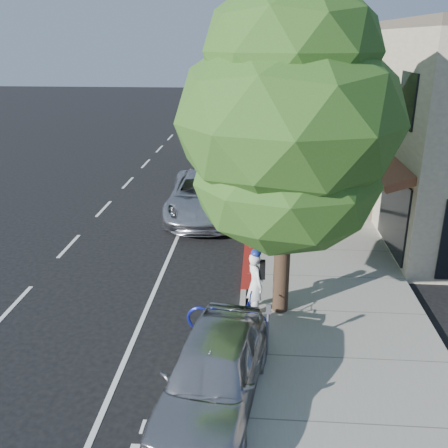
# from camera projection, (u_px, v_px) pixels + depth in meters

# --- Properties ---
(ground) EXTENTS (120.00, 120.00, 0.00)m
(ground) POSITION_uv_depth(u_px,v_px,m) (247.00, 278.00, 14.86)
(ground) COLOR black
(ground) RESTS_ON ground
(sidewalk) EXTENTS (4.60, 56.00, 0.15)m
(sidewalk) POSITION_uv_depth(u_px,v_px,m) (304.00, 197.00, 22.15)
(sidewalk) COLOR gray
(sidewalk) RESTS_ON ground
(curb) EXTENTS (0.30, 56.00, 0.15)m
(curb) POSITION_uv_depth(u_px,v_px,m) (253.00, 196.00, 22.30)
(curb) COLOR #9E998E
(curb) RESTS_ON ground
(curb_red_segment) EXTENTS (0.32, 4.00, 0.15)m
(curb_red_segment) POSITION_uv_depth(u_px,v_px,m) (248.00, 262.00, 15.77)
(curb_red_segment) COLOR maroon
(curb_red_segment) RESTS_ON ground
(storefront_building) EXTENTS (10.00, 36.00, 7.00)m
(storefront_building) POSITION_uv_depth(u_px,v_px,m) (418.00, 95.00, 29.78)
(storefront_building) COLOR beige
(storefront_building) RESTS_ON ground
(street_tree_0) EXTENTS (5.19, 5.19, 8.02)m
(street_tree_0) POSITION_uv_depth(u_px,v_px,m) (288.00, 125.00, 11.21)
(street_tree_0) COLOR black
(street_tree_0) RESTS_ON ground
(street_tree_1) EXTENTS (4.48, 4.48, 7.31)m
(street_tree_1) POSITION_uv_depth(u_px,v_px,m) (279.00, 107.00, 16.95)
(street_tree_1) COLOR black
(street_tree_1) RESTS_ON ground
(street_tree_2) EXTENTS (4.28, 4.28, 7.64)m
(street_tree_2) POSITION_uv_depth(u_px,v_px,m) (276.00, 83.00, 22.45)
(street_tree_2) COLOR black
(street_tree_2) RESTS_ON ground
(street_tree_3) EXTENTS (5.18, 5.18, 7.92)m
(street_tree_3) POSITION_uv_depth(u_px,v_px,m) (273.00, 74.00, 28.05)
(street_tree_3) COLOR black
(street_tree_3) RESTS_ON ground
(street_tree_4) EXTENTS (4.45, 4.45, 7.73)m
(street_tree_4) POSITION_uv_depth(u_px,v_px,m) (272.00, 67.00, 33.65)
(street_tree_4) COLOR black
(street_tree_4) RESTS_ON ground
(street_tree_5) EXTENTS (4.54, 4.54, 7.59)m
(street_tree_5) POSITION_uv_depth(u_px,v_px,m) (270.00, 65.00, 39.29)
(street_tree_5) COLOR black
(street_tree_5) RESTS_ON ground
(cyclist) EXTENTS (0.62, 0.73, 1.71)m
(cyclist) POSITION_uv_depth(u_px,v_px,m) (255.00, 284.00, 12.64)
(cyclist) COLOR white
(cyclist) RESTS_ON ground
(bicycle) EXTENTS (2.06, 0.92, 1.05)m
(bicycle) POSITION_uv_depth(u_px,v_px,m) (227.00, 315.00, 11.90)
(bicycle) COLOR navy
(bicycle) RESTS_ON ground
(silver_suv) EXTENTS (3.03, 6.12, 1.67)m
(silver_suv) POSITION_uv_depth(u_px,v_px,m) (204.00, 195.00, 19.83)
(silver_suv) COLOR #BCBCC1
(silver_suv) RESTS_ON ground
(dark_sedan) EXTENTS (1.86, 4.90, 1.60)m
(dark_sedan) POSITION_uv_depth(u_px,v_px,m) (244.00, 167.00, 24.34)
(dark_sedan) COLOR black
(dark_sedan) RESTS_ON ground
(white_pickup) EXTENTS (2.99, 5.79, 1.60)m
(white_pickup) POSITION_uv_depth(u_px,v_px,m) (224.00, 131.00, 33.84)
(white_pickup) COLOR white
(white_pickup) RESTS_ON ground
(dark_suv_far) EXTENTS (2.23, 5.25, 1.77)m
(dark_suv_far) POSITION_uv_depth(u_px,v_px,m) (246.00, 122.00, 36.65)
(dark_suv_far) COLOR black
(dark_suv_far) RESTS_ON ground
(near_car_a) EXTENTS (2.31, 4.52, 1.47)m
(near_car_a) POSITION_uv_depth(u_px,v_px,m) (213.00, 373.00, 9.50)
(near_car_a) COLOR #ABABAF
(near_car_a) RESTS_ON ground
(pedestrian) EXTENTS (1.14, 1.12, 1.86)m
(pedestrian) POSITION_uv_depth(u_px,v_px,m) (327.00, 158.00, 24.88)
(pedestrian) COLOR black
(pedestrian) RESTS_ON sidewalk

